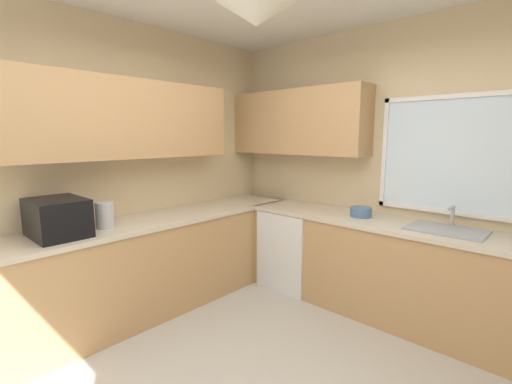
{
  "coord_description": "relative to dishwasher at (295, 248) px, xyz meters",
  "views": [
    {
      "loc": [
        1.32,
        -1.43,
        1.65
      ],
      "look_at": [
        -0.55,
        0.59,
        1.21
      ],
      "focal_mm": 24.56,
      "sensor_mm": 36.0,
      "label": 1
    }
  ],
  "objects": [
    {
      "name": "microwave",
      "position": [
        -0.66,
        -2.16,
        0.61
      ],
      "size": [
        0.48,
        0.36,
        0.29
      ],
      "primitive_type": "cube",
      "color": "black",
      "rests_on": "counter_run_left"
    },
    {
      "name": "kettle",
      "position": [
        -0.64,
        -1.81,
        0.58
      ],
      "size": [
        0.15,
        0.15,
        0.22
      ],
      "primitive_type": "cylinder",
      "color": "#B7B7BC",
      "rests_on": "counter_run_left"
    },
    {
      "name": "sink_assembly",
      "position": [
        1.49,
        0.04,
        0.48
      ],
      "size": [
        0.57,
        0.4,
        0.19
      ],
      "color": "#9EA0A5",
      "rests_on": "counter_run_back"
    },
    {
      "name": "counter_run_back",
      "position": [
        1.12,
        0.03,
        0.02
      ],
      "size": [
        2.97,
        0.65,
        0.89
      ],
      "color": "tan",
      "rests_on": "ground_plane"
    },
    {
      "name": "room_shell",
      "position": [
        0.55,
        -1.14,
        1.38
      ],
      "size": [
        3.88,
        4.04,
        2.77
      ],
      "color": "beige",
      "rests_on": "ground_plane"
    },
    {
      "name": "dishwasher",
      "position": [
        0.0,
        0.0,
        0.0
      ],
      "size": [
        0.6,
        0.6,
        0.85
      ],
      "primitive_type": "cube",
      "color": "white",
      "rests_on": "ground_plane"
    },
    {
      "name": "bowl",
      "position": [
        0.74,
        0.03,
        0.51
      ],
      "size": [
        0.2,
        0.2,
        0.09
      ],
      "primitive_type": "cylinder",
      "color": "#4C7099",
      "rests_on": "counter_run_back"
    },
    {
      "name": "counter_run_left",
      "position": [
        -0.66,
        -1.62,
        0.02
      ],
      "size": [
        0.65,
        3.65,
        0.89
      ],
      "color": "tan",
      "rests_on": "ground_plane"
    }
  ]
}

